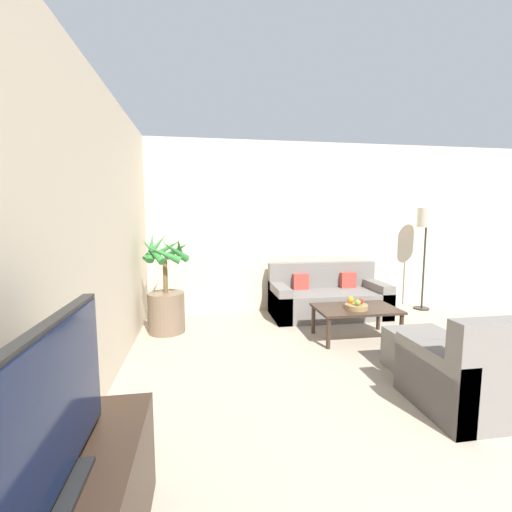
% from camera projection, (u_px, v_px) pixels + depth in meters
% --- Properties ---
extents(wall_back, '(8.47, 0.06, 2.70)m').
position_uv_depth(wall_back, '(358.00, 227.00, 5.73)').
color(wall_back, beige).
rests_on(wall_back, ground_plane).
extents(wall_left, '(0.06, 7.74, 2.70)m').
position_uv_depth(wall_left, '(63.00, 245.00, 2.14)').
color(wall_left, beige).
rests_on(wall_left, ground_plane).
extents(television, '(0.18, 0.98, 0.62)m').
position_uv_depth(television, '(49.00, 415.00, 1.16)').
color(television, black).
rests_on(television, tv_console).
extents(potted_palm, '(0.67, 0.67, 1.33)m').
position_uv_depth(potted_palm, '(166.00, 298.00, 4.49)').
color(potted_palm, brown).
rests_on(potted_palm, ground_plane).
extents(sofa_loveseat, '(1.74, 0.80, 0.79)m').
position_uv_depth(sofa_loveseat, '(328.00, 298.00, 5.27)').
color(sofa_loveseat, slate).
rests_on(sofa_loveseat, ground_plane).
extents(floor_lamp, '(0.29, 0.29, 1.66)m').
position_uv_depth(floor_lamp, '(426.00, 224.00, 5.49)').
color(floor_lamp, '#2D2823').
rests_on(floor_lamp, ground_plane).
extents(coffee_table, '(1.01, 0.63, 0.40)m').
position_uv_depth(coffee_table, '(356.00, 311.00, 4.26)').
color(coffee_table, '#38281E').
rests_on(coffee_table, ground_plane).
extents(fruit_bowl, '(0.27, 0.27, 0.06)m').
position_uv_depth(fruit_bowl, '(356.00, 307.00, 4.18)').
color(fruit_bowl, '#997A4C').
rests_on(fruit_bowl, coffee_table).
extents(apple_red, '(0.07, 0.07, 0.07)m').
position_uv_depth(apple_red, '(361.00, 301.00, 4.20)').
color(apple_red, red).
rests_on(apple_red, fruit_bowl).
extents(apple_green, '(0.07, 0.07, 0.07)m').
position_uv_depth(apple_green, '(358.00, 303.00, 4.12)').
color(apple_green, olive).
rests_on(apple_green, fruit_bowl).
extents(orange_fruit, '(0.08, 0.08, 0.08)m').
position_uv_depth(orange_fruit, '(351.00, 300.00, 4.24)').
color(orange_fruit, orange).
rests_on(orange_fruit, fruit_bowl).
extents(armchair, '(0.78, 0.77, 0.82)m').
position_uv_depth(armchair, '(470.00, 377.00, 2.69)').
color(armchair, slate).
rests_on(armchair, ground_plane).
extents(ottoman, '(0.58, 0.45, 0.40)m').
position_uv_depth(ottoman, '(419.00, 351.00, 3.40)').
color(ottoman, slate).
rests_on(ottoman, ground_plane).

